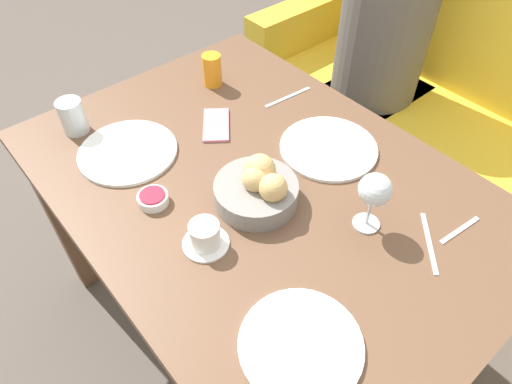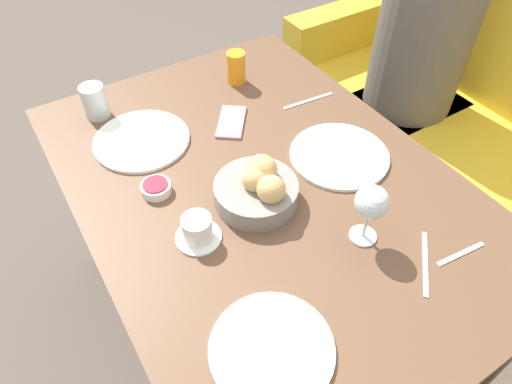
{
  "view_description": "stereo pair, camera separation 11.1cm",
  "coord_description": "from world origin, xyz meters",
  "px_view_note": "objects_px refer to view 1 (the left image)",
  "views": [
    {
      "loc": [
        0.63,
        -0.55,
        1.59
      ],
      "look_at": [
        0.05,
        -0.05,
        0.79
      ],
      "focal_mm": 32.0,
      "sensor_mm": 36.0,
      "label": 1
    },
    {
      "loc": [
        0.69,
        -0.46,
        1.59
      ],
      "look_at": [
        0.05,
        -0.05,
        0.79
      ],
      "focal_mm": 32.0,
      "sensor_mm": 36.0,
      "label": 2
    }
  ],
  "objects_px": {
    "coffee_cup": "(205,236)",
    "spoon_coffee": "(460,230)",
    "fork_silver": "(288,97)",
    "plate_far_center": "(328,148)",
    "plate_near_left": "(128,152)",
    "cell_phone": "(216,125)",
    "seated_person": "(376,71)",
    "jam_bowl_berry": "(153,199)",
    "bread_basket": "(258,188)",
    "knife_silver": "(429,243)",
    "wine_glass": "(375,192)",
    "water_tumbler": "(73,117)",
    "plate_near_right": "(301,345)",
    "couch": "(456,140)",
    "juice_glass": "(212,70)"
  },
  "relations": [
    {
      "from": "coffee_cup",
      "to": "spoon_coffee",
      "type": "xyz_separation_m",
      "value": [
        0.35,
        0.48,
        -0.03
      ]
    },
    {
      "from": "fork_silver",
      "to": "plate_far_center",
      "type": "bearing_deg",
      "value": -18.25
    },
    {
      "from": "plate_near_left",
      "to": "plate_far_center",
      "type": "xyz_separation_m",
      "value": [
        0.35,
        0.43,
        0.0
      ]
    },
    {
      "from": "fork_silver",
      "to": "cell_phone",
      "type": "height_order",
      "value": "cell_phone"
    },
    {
      "from": "seated_person",
      "to": "coffee_cup",
      "type": "xyz_separation_m",
      "value": [
        0.41,
        -1.16,
        0.23
      ]
    },
    {
      "from": "jam_bowl_berry",
      "to": "plate_near_left",
      "type": "bearing_deg",
      "value": 167.92
    },
    {
      "from": "bread_basket",
      "to": "cell_phone",
      "type": "relative_size",
      "value": 1.26
    },
    {
      "from": "plate_far_center",
      "to": "coffee_cup",
      "type": "relative_size",
      "value": 2.51
    },
    {
      "from": "plate_far_center",
      "to": "knife_silver",
      "type": "xyz_separation_m",
      "value": [
        0.37,
        -0.06,
        -0.0
      ]
    },
    {
      "from": "plate_near_left",
      "to": "knife_silver",
      "type": "xyz_separation_m",
      "value": [
        0.72,
        0.37,
        -0.0
      ]
    },
    {
      "from": "knife_silver",
      "to": "wine_glass",
      "type": "bearing_deg",
      "value": -152.74
    },
    {
      "from": "wine_glass",
      "to": "fork_silver",
      "type": "xyz_separation_m",
      "value": [
        -0.49,
        0.21,
        -0.11
      ]
    },
    {
      "from": "plate_near_left",
      "to": "water_tumbler",
      "type": "bearing_deg",
      "value": -161.01
    },
    {
      "from": "spoon_coffee",
      "to": "seated_person",
      "type": "bearing_deg",
      "value": 138.04
    },
    {
      "from": "bread_basket",
      "to": "plate_near_right",
      "type": "height_order",
      "value": "bread_basket"
    },
    {
      "from": "wine_glass",
      "to": "coffee_cup",
      "type": "xyz_separation_m",
      "value": [
        -0.2,
        -0.32,
        -0.08
      ]
    },
    {
      "from": "couch",
      "to": "plate_near_right",
      "type": "bearing_deg",
      "value": -75.15
    },
    {
      "from": "plate_far_center",
      "to": "knife_silver",
      "type": "bearing_deg",
      "value": -9.4
    },
    {
      "from": "seated_person",
      "to": "plate_far_center",
      "type": "height_order",
      "value": "seated_person"
    },
    {
      "from": "knife_silver",
      "to": "juice_glass",
      "type": "bearing_deg",
      "value": 179.21
    },
    {
      "from": "wine_glass",
      "to": "plate_far_center",
      "type": "bearing_deg",
      "value": 152.08
    },
    {
      "from": "bread_basket",
      "to": "plate_near_left",
      "type": "height_order",
      "value": "bread_basket"
    },
    {
      "from": "plate_near_right",
      "to": "cell_phone",
      "type": "bearing_deg",
      "value": 156.29
    },
    {
      "from": "bread_basket",
      "to": "seated_person",
      "type": "bearing_deg",
      "value": 111.2
    },
    {
      "from": "wine_glass",
      "to": "cell_phone",
      "type": "distance_m",
      "value": 0.54
    },
    {
      "from": "couch",
      "to": "bread_basket",
      "type": "xyz_separation_m",
      "value": [
        0.01,
        -1.13,
        0.47
      ]
    },
    {
      "from": "jam_bowl_berry",
      "to": "couch",
      "type": "bearing_deg",
      "value": 83.48
    },
    {
      "from": "bread_basket",
      "to": "coffee_cup",
      "type": "distance_m",
      "value": 0.18
    },
    {
      "from": "water_tumbler",
      "to": "coffee_cup",
      "type": "bearing_deg",
      "value": 4.11
    },
    {
      "from": "jam_bowl_berry",
      "to": "knife_silver",
      "type": "height_order",
      "value": "jam_bowl_berry"
    },
    {
      "from": "seated_person",
      "to": "fork_silver",
      "type": "distance_m",
      "value": 0.66
    },
    {
      "from": "bread_basket",
      "to": "juice_glass",
      "type": "relative_size",
      "value": 2.01
    },
    {
      "from": "water_tumbler",
      "to": "coffee_cup",
      "type": "distance_m",
      "value": 0.57
    },
    {
      "from": "plate_far_center",
      "to": "juice_glass",
      "type": "xyz_separation_m",
      "value": [
        -0.46,
        -0.05,
        0.05
      ]
    },
    {
      "from": "water_tumbler",
      "to": "wine_glass",
      "type": "distance_m",
      "value": 0.85
    },
    {
      "from": "bread_basket",
      "to": "fork_silver",
      "type": "height_order",
      "value": "bread_basket"
    },
    {
      "from": "plate_near_left",
      "to": "water_tumbler",
      "type": "relative_size",
      "value": 2.69
    },
    {
      "from": "juice_glass",
      "to": "coffee_cup",
      "type": "height_order",
      "value": "juice_glass"
    },
    {
      "from": "plate_near_right",
      "to": "plate_far_center",
      "type": "bearing_deg",
      "value": 128.12
    },
    {
      "from": "couch",
      "to": "plate_near_left",
      "type": "distance_m",
      "value": 1.4
    },
    {
      "from": "plate_near_left",
      "to": "coffee_cup",
      "type": "bearing_deg",
      "value": -3.13
    },
    {
      "from": "jam_bowl_berry",
      "to": "plate_near_right",
      "type": "bearing_deg",
      "value": 1.95
    },
    {
      "from": "wine_glass",
      "to": "spoon_coffee",
      "type": "distance_m",
      "value": 0.24
    },
    {
      "from": "water_tumbler",
      "to": "jam_bowl_berry",
      "type": "relative_size",
      "value": 1.31
    },
    {
      "from": "seated_person",
      "to": "plate_far_center",
      "type": "distance_m",
      "value": 0.82
    },
    {
      "from": "juice_glass",
      "to": "water_tumbler",
      "type": "xyz_separation_m",
      "value": [
        -0.06,
        -0.44,
        -0.0
      ]
    },
    {
      "from": "seated_person",
      "to": "knife_silver",
      "type": "xyz_separation_m",
      "value": [
        0.73,
        -0.77,
        0.21
      ]
    },
    {
      "from": "spoon_coffee",
      "to": "bread_basket",
      "type": "bearing_deg",
      "value": -141.96
    },
    {
      "from": "couch",
      "to": "jam_bowl_berry",
      "type": "bearing_deg",
      "value": -96.52
    },
    {
      "from": "knife_silver",
      "to": "spoon_coffee",
      "type": "height_order",
      "value": "same"
    }
  ]
}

